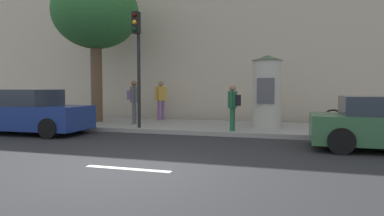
{
  "coord_description": "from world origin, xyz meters",
  "views": [
    {
      "loc": [
        3.19,
        -6.09,
        1.58
      ],
      "look_at": [
        0.7,
        2.0,
        1.09
      ],
      "focal_mm": 32.82,
      "sensor_mm": 36.0,
      "label": 1
    }
  ],
  "objects_px": {
    "poster_column": "(267,91)",
    "pedestrian_in_dark_shirt": "(233,104)",
    "pedestrian_with_bag": "(161,97)",
    "traffic_light": "(137,50)",
    "street_tree": "(96,13)",
    "parked_car_silver": "(25,112)",
    "bicycle_leaning": "(349,119)",
    "pedestrian_in_light_jacket": "(134,98)"
  },
  "relations": [
    {
      "from": "pedestrian_with_bag",
      "to": "poster_column",
      "type": "bearing_deg",
      "value": -18.3
    },
    {
      "from": "traffic_light",
      "to": "pedestrian_with_bag",
      "type": "bearing_deg",
      "value": 97.35
    },
    {
      "from": "poster_column",
      "to": "bicycle_leaning",
      "type": "bearing_deg",
      "value": -5.25
    },
    {
      "from": "street_tree",
      "to": "pedestrian_with_bag",
      "type": "bearing_deg",
      "value": 31.72
    },
    {
      "from": "street_tree",
      "to": "parked_car_silver",
      "type": "bearing_deg",
      "value": -104.31
    },
    {
      "from": "parked_car_silver",
      "to": "street_tree",
      "type": "bearing_deg",
      "value": 75.69
    },
    {
      "from": "traffic_light",
      "to": "street_tree",
      "type": "xyz_separation_m",
      "value": [
        -2.76,
        1.73,
        1.81
      ]
    },
    {
      "from": "street_tree",
      "to": "pedestrian_in_dark_shirt",
      "type": "bearing_deg",
      "value": -13.69
    },
    {
      "from": "poster_column",
      "to": "pedestrian_in_light_jacket",
      "type": "bearing_deg",
      "value": -175.49
    },
    {
      "from": "traffic_light",
      "to": "parked_car_silver",
      "type": "relative_size",
      "value": 0.92
    },
    {
      "from": "pedestrian_with_bag",
      "to": "pedestrian_in_light_jacket",
      "type": "height_order",
      "value": "same"
    },
    {
      "from": "poster_column",
      "to": "pedestrian_in_dark_shirt",
      "type": "relative_size",
      "value": 1.71
    },
    {
      "from": "pedestrian_with_bag",
      "to": "parked_car_silver",
      "type": "height_order",
      "value": "pedestrian_with_bag"
    },
    {
      "from": "traffic_light",
      "to": "pedestrian_with_bag",
      "type": "distance_m",
      "value": 3.65
    },
    {
      "from": "parked_car_silver",
      "to": "pedestrian_in_light_jacket",
      "type": "bearing_deg",
      "value": 43.58
    },
    {
      "from": "pedestrian_in_light_jacket",
      "to": "pedestrian_in_dark_shirt",
      "type": "bearing_deg",
      "value": -13.06
    },
    {
      "from": "bicycle_leaning",
      "to": "pedestrian_in_dark_shirt",
      "type": "bearing_deg",
      "value": -163.21
    },
    {
      "from": "street_tree",
      "to": "pedestrian_in_light_jacket",
      "type": "height_order",
      "value": "street_tree"
    },
    {
      "from": "poster_column",
      "to": "pedestrian_with_bag",
      "type": "bearing_deg",
      "value": 161.7
    },
    {
      "from": "traffic_light",
      "to": "street_tree",
      "type": "height_order",
      "value": "street_tree"
    },
    {
      "from": "pedestrian_in_light_jacket",
      "to": "parked_car_silver",
      "type": "bearing_deg",
      "value": -136.42
    },
    {
      "from": "parked_car_silver",
      "to": "pedestrian_in_dark_shirt",
      "type": "bearing_deg",
      "value": 13.84
    },
    {
      "from": "street_tree",
      "to": "pedestrian_in_light_jacket",
      "type": "xyz_separation_m",
      "value": [
        2.0,
        -0.53,
        -3.53
      ]
    },
    {
      "from": "bicycle_leaning",
      "to": "pedestrian_with_bag",
      "type": "bearing_deg",
      "value": 166.29
    },
    {
      "from": "poster_column",
      "to": "pedestrian_in_dark_shirt",
      "type": "bearing_deg",
      "value": -125.5
    },
    {
      "from": "pedestrian_in_dark_shirt",
      "to": "pedestrian_in_light_jacket",
      "type": "xyz_separation_m",
      "value": [
        -4.15,
        0.96,
        0.14
      ]
    },
    {
      "from": "poster_column",
      "to": "street_tree",
      "type": "bearing_deg",
      "value": 178.95
    },
    {
      "from": "pedestrian_with_bag",
      "to": "pedestrian_in_light_jacket",
      "type": "distance_m",
      "value": 2.02
    },
    {
      "from": "pedestrian_in_light_jacket",
      "to": "parked_car_silver",
      "type": "xyz_separation_m",
      "value": [
        -2.82,
        -2.68,
        -0.45
      ]
    },
    {
      "from": "pedestrian_in_light_jacket",
      "to": "pedestrian_with_bag",
      "type": "bearing_deg",
      "value": 80.02
    },
    {
      "from": "poster_column",
      "to": "pedestrian_with_bag",
      "type": "xyz_separation_m",
      "value": [
        -4.78,
        1.58,
        -0.3
      ]
    },
    {
      "from": "street_tree",
      "to": "pedestrian_in_dark_shirt",
      "type": "xyz_separation_m",
      "value": [
        6.15,
        -1.5,
        -3.66
      ]
    },
    {
      "from": "bicycle_leaning",
      "to": "parked_car_silver",
      "type": "bearing_deg",
      "value": -165.13
    },
    {
      "from": "traffic_light",
      "to": "parked_car_silver",
      "type": "xyz_separation_m",
      "value": [
        -3.58,
        -1.48,
        -2.18
      ]
    },
    {
      "from": "pedestrian_with_bag",
      "to": "bicycle_leaning",
      "type": "bearing_deg",
      "value": -13.71
    },
    {
      "from": "poster_column",
      "to": "traffic_light",
      "type": "bearing_deg",
      "value": -159.85
    },
    {
      "from": "poster_column",
      "to": "parked_car_silver",
      "type": "height_order",
      "value": "poster_column"
    },
    {
      "from": "pedestrian_with_bag",
      "to": "bicycle_leaning",
      "type": "distance_m",
      "value": 7.75
    },
    {
      "from": "pedestrian_in_dark_shirt",
      "to": "pedestrian_with_bag",
      "type": "height_order",
      "value": "pedestrian_with_bag"
    },
    {
      "from": "pedestrian_in_light_jacket",
      "to": "poster_column",
      "type": "bearing_deg",
      "value": 4.51
    },
    {
      "from": "traffic_light",
      "to": "pedestrian_in_light_jacket",
      "type": "distance_m",
      "value": 2.23
    },
    {
      "from": "pedestrian_in_light_jacket",
      "to": "bicycle_leaning",
      "type": "xyz_separation_m",
      "value": [
        7.85,
        0.15,
        -0.65
      ]
    }
  ]
}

